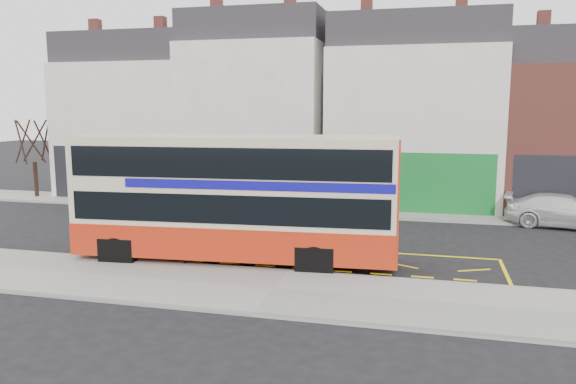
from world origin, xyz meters
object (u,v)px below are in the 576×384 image
(street_tree_left, at_px, (32,130))
(street_tree_right, at_px, (433,148))
(car_grey, at_px, (287,203))
(bus_stop_post, at_px, (186,212))
(car_silver, at_px, (209,199))
(double_decker_bus, at_px, (236,197))
(car_white, at_px, (565,211))

(street_tree_left, xyz_separation_m, street_tree_right, (22.97, 1.55, -0.77))
(car_grey, bearing_deg, bus_stop_post, 153.36)
(car_silver, distance_m, car_grey, 4.47)
(double_decker_bus, relative_size, car_white, 2.20)
(car_grey, height_order, street_tree_left, street_tree_left)
(car_silver, xyz_separation_m, car_grey, (4.43, -0.58, 0.05))
(bus_stop_post, xyz_separation_m, car_white, (14.14, 10.14, -1.17))
(bus_stop_post, height_order, street_tree_right, street_tree_right)
(car_grey, bearing_deg, car_silver, 62.67)
(street_tree_left, distance_m, street_tree_right, 23.04)
(double_decker_bus, relative_size, car_grey, 2.83)
(car_grey, bearing_deg, double_decker_bus, 162.33)
(car_silver, height_order, street_tree_right, street_tree_right)
(car_grey, distance_m, street_tree_left, 16.38)
(bus_stop_post, bearing_deg, street_tree_right, 51.03)
(car_silver, distance_m, street_tree_left, 12.06)
(double_decker_bus, height_order, street_tree_left, street_tree_left)
(double_decker_bus, relative_size, street_tree_right, 2.34)
(double_decker_bus, bearing_deg, car_silver, 113.36)
(double_decker_bus, xyz_separation_m, street_tree_left, (-16.25, 10.23, 1.73))
(street_tree_left, bearing_deg, car_silver, -5.40)
(street_tree_left, bearing_deg, bus_stop_post, -37.19)
(bus_stop_post, bearing_deg, car_silver, 101.72)
(car_grey, height_order, car_white, car_white)
(bus_stop_post, distance_m, car_silver, 10.74)
(double_decker_bus, relative_size, bus_stop_post, 3.87)
(street_tree_left, bearing_deg, car_grey, -5.98)
(double_decker_bus, distance_m, car_grey, 8.73)
(car_silver, bearing_deg, bus_stop_post, -165.98)
(car_silver, xyz_separation_m, car_white, (17.43, 0.01, 0.14))
(double_decker_bus, distance_m, car_white, 15.72)
(bus_stop_post, relative_size, street_tree_right, 0.60)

